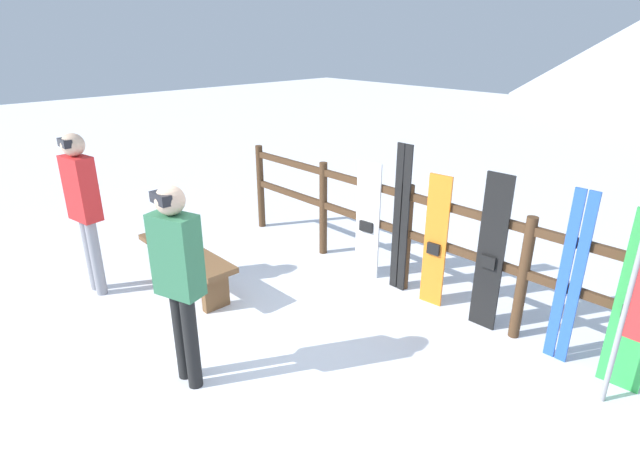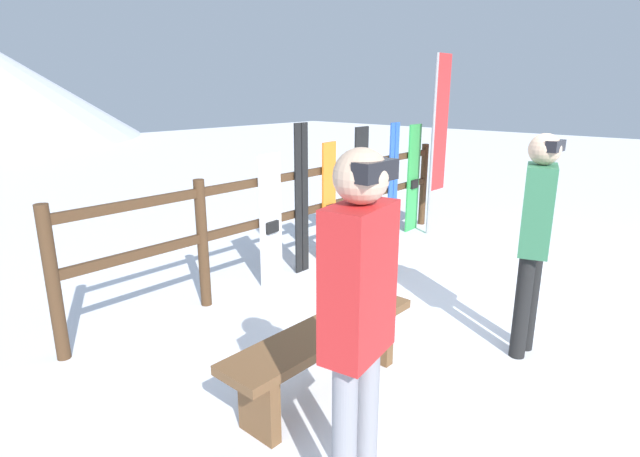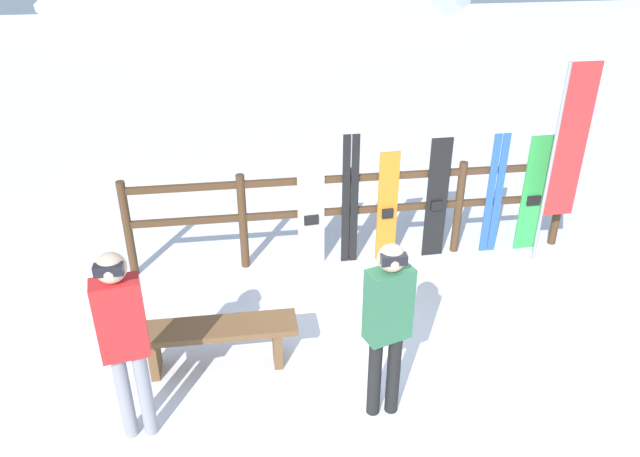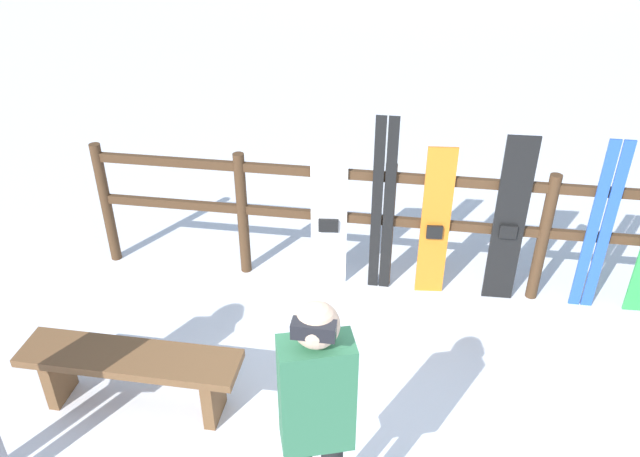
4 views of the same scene
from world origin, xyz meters
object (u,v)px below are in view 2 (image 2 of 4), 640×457
person_plaid_green (535,228)px  rental_flag (438,131)px  snowboard_white (271,221)px  snowboard_orange (329,204)px  person_red (358,311)px  bench (324,345)px  ski_pair_blue (393,182)px  ski_pair_black (302,200)px  snowboard_black_stripe (361,190)px  snowboard_green (413,179)px

person_plaid_green → rental_flag: 3.43m
snowboard_white → snowboard_orange: snowboard_orange is taller
person_red → snowboard_white: size_ratio=1.29×
person_plaid_green → person_red: (-2.07, 0.04, 0.05)m
bench → ski_pair_blue: bearing=27.1°
ski_pair_black → ski_pair_blue: size_ratio=1.05×
snowboard_black_stripe → snowboard_green: (1.23, -0.00, -0.02)m
snowboard_orange → snowboard_white: bearing=-180.0°
snowboard_black_stripe → ski_pair_blue: size_ratio=0.99×
bench → snowboard_black_stripe: (2.65, 1.72, 0.41)m
snowboard_green → snowboard_orange: bearing=-180.0°
person_plaid_green → person_red: 2.07m
ski_pair_black → snowboard_orange: (0.45, -0.00, -0.12)m
person_plaid_green → ski_pair_black: (0.16, 2.52, -0.19)m
ski_pair_black → ski_pair_blue: (1.78, 0.00, -0.04)m
person_plaid_green → ski_pair_blue: bearing=52.4°
person_plaid_green → person_red: person_red is taller
bench → person_plaid_green: (1.43, -0.79, 0.65)m
person_red → snowboard_green: person_red is taller
snowboard_black_stripe → ski_pair_black: bearing=179.8°
ski_pair_black → rental_flag: size_ratio=0.68×
snowboard_orange → snowboard_green: bearing=0.0°
bench → person_red: 1.21m
rental_flag → bench: bearing=-160.2°
snowboard_orange → ski_pair_blue: bearing=0.2°
bench → snowboard_orange: bearing=40.1°
ski_pair_black → snowboard_white: bearing=-179.6°
bench → rental_flag: bearing=19.8°
snowboard_white → ski_pair_blue: size_ratio=0.88×
person_red → rental_flag: rental_flag is taller
snowboard_orange → ski_pair_black: bearing=179.6°
snowboard_green → bench: bearing=-156.1°
ski_pair_black → snowboard_black_stripe: bearing=-0.2°
snowboard_orange → snowboard_green: snowboard_green is taller
person_plaid_green → rental_flag: rental_flag is taller
snowboard_white → ski_pair_black: ski_pair_black is taller
person_plaid_green → snowboard_black_stripe: size_ratio=1.09×
snowboard_black_stripe → rental_flag: bearing=-11.6°
person_plaid_green → ski_pair_black: 2.53m
snowboard_black_stripe → person_red: bearing=-143.0°
snowboard_green → rental_flag: rental_flag is taller
ski_pair_black → snowboard_orange: 0.47m
person_red → snowboard_green: bearing=28.7°
person_red → ski_pair_blue: 4.72m
person_red → ski_pair_black: bearing=48.0°
bench → person_plaid_green: 1.76m
snowboard_orange → snowboard_black_stripe: (0.60, 0.00, 0.07)m
person_red → ski_pair_black: (2.23, 2.48, -0.24)m
snowboard_white → snowboard_orange: 0.92m
snowboard_white → ski_pair_blue: 2.24m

